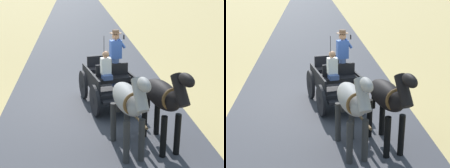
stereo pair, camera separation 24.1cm
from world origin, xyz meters
The scene contains 5 objects.
ground_plane centered at (0.00, 0.00, 0.00)m, with size 200.00×200.00×0.00m, color tan.
road_surface centered at (0.00, 0.00, 0.00)m, with size 5.71×160.00×0.01m, color #38383D.
horse_drawn_carriage centered at (-0.52, 0.28, 0.82)m, with size 1.86×4.51×2.50m.
horse_near_side centered at (-1.55, 3.17, 1.32)m, with size 0.88×2.15×2.21m.
horse_off_side centered at (-0.67, 3.34, 1.32)m, with size 0.80×2.15×2.21m.
Camera 1 is at (0.51, 10.46, 4.28)m, focal length 53.92 mm.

